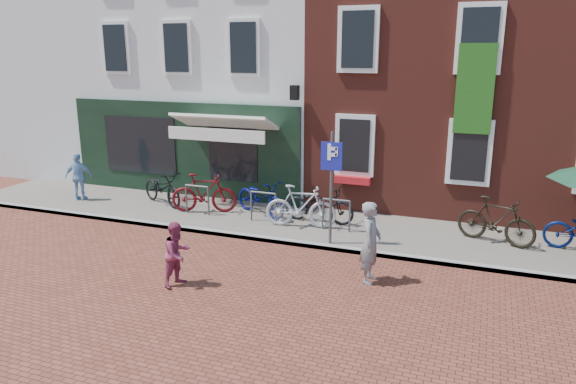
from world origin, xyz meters
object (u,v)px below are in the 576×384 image
at_px(parking_sign, 331,173).
at_px(cafe_person, 79,177).
at_px(bicycle_0, 162,188).
at_px(bicycle_5, 496,221).
at_px(bicycle_3, 301,206).
at_px(bicycle_4, 319,204).
at_px(bicycle_1, 204,193).
at_px(bicycle_2, 261,197).
at_px(boy, 177,254).
at_px(woman, 371,242).

distance_m(parking_sign, cafe_person, 8.33).
distance_m(bicycle_0, bicycle_5, 9.23).
bearing_deg(bicycle_3, bicycle_4, -40.20).
relative_size(bicycle_1, bicycle_2, 0.97).
relative_size(bicycle_1, bicycle_5, 1.00).
relative_size(bicycle_2, bicycle_5, 1.03).
distance_m(bicycle_2, bicycle_3, 1.52).
bearing_deg(bicycle_0, bicycle_5, -64.60).
bearing_deg(bicycle_3, parking_sign, -139.66).
bearing_deg(bicycle_4, boy, 163.01).
xyz_separation_m(bicycle_1, bicycle_2, (1.59, 0.34, -0.05)).
bearing_deg(woman, bicycle_2, 50.73).
distance_m(parking_sign, bicycle_1, 4.36).
relative_size(boy, cafe_person, 0.91).
bearing_deg(bicycle_5, boy, 146.33).
relative_size(parking_sign, cafe_person, 1.85).
distance_m(woman, boy, 3.83).
bearing_deg(bicycle_5, woman, 160.76).
height_order(woman, bicycle_3, woman).
bearing_deg(bicycle_4, cafe_person, 94.93).
xyz_separation_m(cafe_person, bicycle_0, (2.62, 0.48, -0.22)).
bearing_deg(woman, bicycle_0, 66.64).
xyz_separation_m(bicycle_4, bicycle_5, (4.37, -0.05, 0.05)).
distance_m(boy, bicycle_4, 4.77).
bearing_deg(cafe_person, parking_sign, 153.45).
height_order(bicycle_0, bicycle_4, same).
distance_m(woman, bicycle_3, 3.43).
bearing_deg(boy, cafe_person, 70.19).
bearing_deg(cafe_person, woman, 145.16).
distance_m(cafe_person, bicycle_1, 4.18).
relative_size(parking_sign, boy, 2.04).
bearing_deg(bicycle_1, woman, -135.96).
relative_size(cafe_person, bicycle_0, 0.76).
distance_m(bicycle_2, bicycle_5, 6.09).
xyz_separation_m(boy, bicycle_2, (-0.22, 4.60, -0.05)).
xyz_separation_m(bicycle_0, bicycle_3, (4.53, -0.55, 0.05)).
height_order(woman, bicycle_2, woman).
bearing_deg(bicycle_4, woman, -144.97).
height_order(bicycle_0, bicycle_3, bicycle_3).
bearing_deg(bicycle_5, bicycle_2, 107.84).
height_order(bicycle_3, bicycle_5, same).
bearing_deg(parking_sign, cafe_person, 173.19).
height_order(bicycle_0, bicycle_1, bicycle_1).
distance_m(parking_sign, woman, 2.27).
height_order(parking_sign, bicycle_5, parking_sign).
relative_size(parking_sign, bicycle_0, 1.40).
relative_size(cafe_person, bicycle_5, 0.78).
relative_size(boy, bicycle_4, 0.69).
bearing_deg(parking_sign, bicycle_3, 139.27).
relative_size(woman, cafe_person, 1.16).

